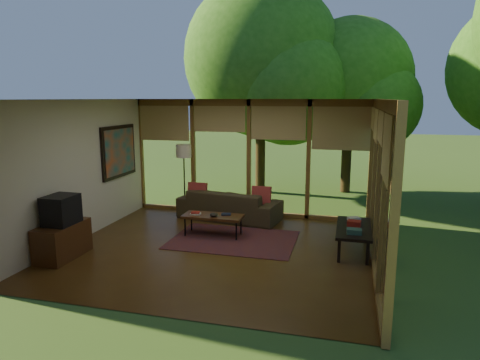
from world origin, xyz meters
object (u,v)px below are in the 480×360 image
(floor_lamp, at_px, (184,155))
(coffee_table, at_px, (213,217))
(television, at_px, (61,210))
(sofa, at_px, (229,205))
(side_console, at_px, (354,229))
(media_cabinet, at_px, (63,241))

(floor_lamp, bearing_deg, coffee_table, -51.12)
(television, relative_size, floor_lamp, 0.33)
(television, bearing_deg, floor_lamp, 73.92)
(television, bearing_deg, sofa, 55.00)
(sofa, height_order, side_console, sofa)
(floor_lamp, bearing_deg, media_cabinet, -106.40)
(sofa, height_order, media_cabinet, sofa)
(sofa, distance_m, television, 3.73)
(sofa, xyz_separation_m, side_console, (2.73, -1.47, 0.07))
(sofa, distance_m, side_console, 3.10)
(television, bearing_deg, side_console, 17.80)
(television, xyz_separation_m, side_console, (4.85, 1.56, -0.44))
(floor_lamp, relative_size, side_console, 1.18)
(television, relative_size, side_console, 0.39)
(floor_lamp, relative_size, coffee_table, 1.38)
(side_console, bearing_deg, sofa, 151.74)
(floor_lamp, height_order, side_console, floor_lamp)
(media_cabinet, bearing_deg, floor_lamp, 73.60)
(television, xyz_separation_m, coffee_table, (2.13, 1.78, -0.46))
(sofa, height_order, floor_lamp, floor_lamp)
(media_cabinet, xyz_separation_m, television, (0.02, 0.00, 0.55))
(media_cabinet, bearing_deg, side_console, 17.73)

